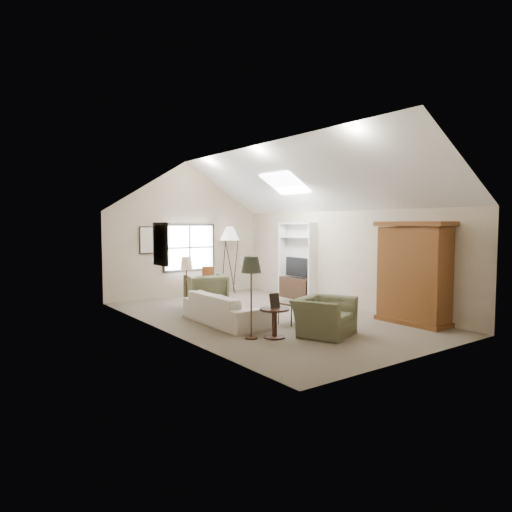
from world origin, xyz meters
TOP-DOWN VIEW (x-y plane):
  - room_shell at (0.00, 0.00)m, footprint 5.01×8.01m
  - window at (0.10, 3.96)m, footprint 1.72×0.08m
  - skylight at (1.30, 0.90)m, footprint 0.80×1.20m
  - wall_art at (-1.88, 1.94)m, footprint 1.97×3.71m
  - armoire at (2.18, -2.40)m, footprint 0.60×1.50m
  - tv_alcove at (2.34, 1.60)m, footprint 0.32×1.30m
  - media_console at (2.32, 1.60)m, footprint 0.34×1.18m
  - tv_panel at (2.32, 1.60)m, footprint 0.05×0.90m
  - sofa at (-1.13, -0.02)m, footprint 0.89×2.27m
  - armchair_near at (-0.11, -2.02)m, footprint 1.39×1.32m
  - armchair_far at (-0.61, 1.72)m, footprint 1.17×1.19m
  - coffee_table at (0.22, -0.86)m, footprint 0.99×0.61m
  - bowl at (0.22, -0.86)m, footprint 0.25×0.25m
  - side_table at (-1.03, -1.62)m, footprint 0.57×0.57m
  - side_chair at (0.26, 3.07)m, footprint 0.46×0.46m
  - tripod_lamp at (1.38, 3.70)m, footprint 0.79×0.79m
  - dark_lamp at (-1.43, -1.42)m, footprint 0.38×0.38m
  - tan_lamp at (-1.43, 1.18)m, footprint 0.28×0.28m

SIDE VIEW (x-z plane):
  - coffee_table at x=0.22m, z-range 0.00..0.48m
  - side_table at x=-1.03m, z-range 0.00..0.57m
  - media_console at x=2.32m, z-range 0.00..0.60m
  - sofa at x=-1.13m, z-range 0.00..0.66m
  - armchair_near at x=-0.11m, z-range 0.00..0.72m
  - armchair_far at x=-0.61m, z-range 0.00..0.89m
  - side_chair at x=0.26m, z-range 0.00..0.92m
  - bowl at x=0.22m, z-range 0.48..0.54m
  - tan_lamp at x=-1.43m, z-range 0.00..1.42m
  - dark_lamp at x=-1.43m, z-range 0.00..1.58m
  - tv_panel at x=2.32m, z-range 0.65..1.20m
  - tripod_lamp at x=1.38m, z-range 0.00..2.12m
  - armoire at x=2.18m, z-range 0.00..2.20m
  - tv_alcove at x=2.34m, z-range 0.10..2.20m
  - window at x=0.10m, z-range 0.74..2.16m
  - wall_art at x=-1.88m, z-range 1.29..2.17m
  - room_shell at x=0.00m, z-range 1.21..5.21m
  - skylight at x=1.30m, z-range 2.96..3.48m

